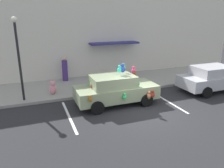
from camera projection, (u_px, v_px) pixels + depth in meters
ground_plane at (147, 113)px, 10.39m from camera, size 60.00×60.00×0.00m
sidewalk at (110, 83)px, 14.83m from camera, size 24.00×4.00×0.15m
storefront_building at (99, 34)px, 15.82m from camera, size 24.00×1.25×6.40m
parking_stripe_front at (167, 101)px, 11.91m from camera, size 0.12×3.60×0.01m
parking_stripe_rear at (69, 116)px, 10.08m from camera, size 0.12×3.60×0.01m
plush_covered_car at (115, 89)px, 11.28m from camera, size 4.22×2.08×2.14m
parked_sedan_behind at (213, 78)px, 13.36m from camera, size 4.36×2.04×1.54m
teddy_bear_on_sidewalk at (53, 88)px, 12.39m from camera, size 0.41×0.34×0.79m
street_lamp_post at (18, 52)px, 10.84m from camera, size 0.28×0.28×4.25m
pedestrian_near_shopfront at (65, 70)px, 14.89m from camera, size 0.38×0.38×1.64m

